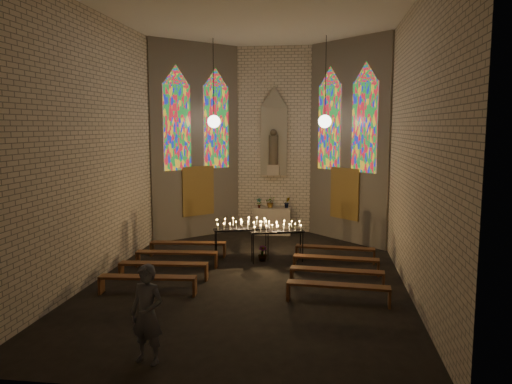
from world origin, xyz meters
TOP-DOWN VIEW (x-y plane):
  - floor at (0.00, 0.00)m, footprint 12.00×12.00m
  - room at (-0.00, 3.37)m, footprint 8.22×12.43m
  - altar at (0.00, 5.45)m, footprint 1.40×0.60m
  - flower_vase_left at (-0.49, 5.37)m, footprint 0.21×0.16m
  - flower_vase_center at (-0.08, 5.52)m, footprint 0.43×0.39m
  - flower_vase_right at (0.55, 5.54)m, footprint 0.28×0.26m
  - aisle_flower_pot at (0.11, 1.62)m, footprint 0.33×0.33m
  - votive_stand_left at (-0.52, 1.60)m, footprint 1.71×0.92m
  - votive_stand_right at (0.56, 1.60)m, footprint 1.64×0.83m
  - pew_left_0 at (-2.27, 1.86)m, footprint 2.37×0.51m
  - pew_right_0 at (2.27, 1.86)m, footprint 2.37×0.51m
  - pew_left_1 at (-2.27, 0.66)m, footprint 2.37×0.51m
  - pew_right_1 at (2.27, 0.66)m, footprint 2.37×0.51m
  - pew_left_2 at (-2.27, -0.54)m, footprint 2.37×0.51m
  - pew_right_2 at (2.27, -0.54)m, footprint 2.37×0.51m
  - pew_left_3 at (-2.27, -1.74)m, footprint 2.37×0.51m
  - pew_right_3 at (2.27, -1.74)m, footprint 2.37×0.51m
  - visitor at (-1.04, -5.10)m, footprint 0.71×0.56m

SIDE VIEW (x-z plane):
  - floor at x=0.00m, z-range 0.00..0.00m
  - aisle_flower_pot at x=0.11m, z-range 0.00..0.46m
  - pew_left_0 at x=-2.27m, z-range 0.14..0.59m
  - pew_right_0 at x=2.27m, z-range 0.14..0.59m
  - pew_left_1 at x=-2.27m, z-range 0.14..0.59m
  - pew_right_1 at x=2.27m, z-range 0.14..0.59m
  - pew_left_2 at x=-2.27m, z-range 0.14..0.59m
  - pew_right_2 at x=2.27m, z-range 0.14..0.59m
  - pew_left_3 at x=-2.27m, z-range 0.14..0.59m
  - pew_right_3 at x=2.27m, z-range 0.14..0.59m
  - altar at x=0.00m, z-range 0.00..1.00m
  - visitor at x=-1.04m, z-range 0.00..1.72m
  - votive_stand_right at x=0.56m, z-range 0.42..1.59m
  - votive_stand_left at x=-0.52m, z-range 0.44..1.67m
  - flower_vase_left at x=-0.49m, z-range 1.00..1.37m
  - flower_vase_right at x=0.55m, z-range 1.00..1.41m
  - flower_vase_center at x=-0.08m, z-range 1.00..1.41m
  - room at x=0.00m, z-range 0.21..7.22m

